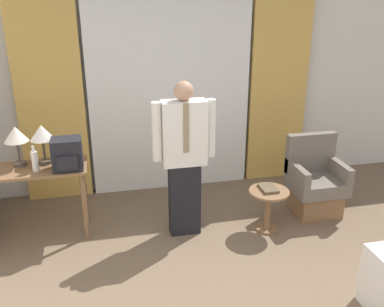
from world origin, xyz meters
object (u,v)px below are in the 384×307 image
object	(u,v)px
person	(184,155)
table_lamp_left	(16,136)
backpack	(67,154)
desk	(34,180)
table_lamp_right	(42,135)
book	(268,188)
side_table	(268,203)
bottle_near_edge	(35,161)
armchair	(315,185)

from	to	relation	value
person	table_lamp_left	bearing A→B (deg)	166.87
backpack	desk	bearing A→B (deg)	164.86
desk	table_lamp_right	distance (m)	0.49
table_lamp_left	book	bearing A→B (deg)	-11.60
table_lamp_left	table_lamp_right	distance (m)	0.25
side_table	book	world-z (taller)	book
bottle_near_edge	side_table	distance (m)	2.49
table_lamp_right	book	world-z (taller)	table_lamp_right
desk	person	bearing A→B (deg)	-10.57
table_lamp_left	person	bearing A→B (deg)	-13.13
person	book	xyz separation A→B (m)	(0.90, -0.14, -0.41)
desk	armchair	distance (m)	3.16
bottle_near_edge	armchair	xyz separation A→B (m)	(3.09, -0.10, -0.55)
desk	bottle_near_edge	bearing A→B (deg)	-58.73
desk	table_lamp_left	size ratio (longest dim) A/B	2.59
bottle_near_edge	book	bearing A→B (deg)	-8.15
backpack	book	size ratio (longest dim) A/B	1.38
backpack	table_lamp_right	bearing A→B (deg)	140.52
table_lamp_right	person	world-z (taller)	person
table_lamp_left	bottle_near_edge	world-z (taller)	table_lamp_left
table_lamp_right	bottle_near_edge	size ratio (longest dim) A/B	1.59
table_lamp_right	armchair	size ratio (longest dim) A/B	0.46
book	backpack	bearing A→B (deg)	171.07
backpack	book	xyz separation A→B (m)	(2.08, -0.33, -0.45)
armchair	side_table	xyz separation A→B (m)	(-0.69, -0.27, -0.02)
desk	book	xyz separation A→B (m)	(2.45, -0.43, -0.15)
desk	book	world-z (taller)	desk
desk	table_lamp_left	world-z (taller)	table_lamp_left
desk	table_lamp_right	size ratio (longest dim) A/B	2.59
side_table	backpack	bearing A→B (deg)	170.31
desk	armchair	size ratio (longest dim) A/B	1.19
table_lamp_left	backpack	xyz separation A→B (m)	(0.50, -0.20, -0.16)
side_table	armchair	bearing A→B (deg)	21.38
desk	bottle_near_edge	world-z (taller)	bottle_near_edge
table_lamp_right	backpack	xyz separation A→B (m)	(0.25, -0.20, -0.16)
side_table	table_lamp_left	bearing A→B (deg)	167.80
table_lamp_left	person	xyz separation A→B (m)	(1.68, -0.39, -0.20)
backpack	table_lamp_left	bearing A→B (deg)	157.93
desk	armchair	xyz separation A→B (m)	(3.14, -0.18, -0.29)
table_lamp_left	armchair	world-z (taller)	table_lamp_left
table_lamp_left	bottle_near_edge	size ratio (longest dim) A/B	1.59
backpack	armchair	distance (m)	2.84
table_lamp_left	person	distance (m)	1.73
person	bottle_near_edge	bearing A→B (deg)	172.18
table_lamp_right	backpack	size ratio (longest dim) A/B	1.31
backpack	person	world-z (taller)	person
armchair	table_lamp_right	bearing A→B (deg)	174.61
person	book	world-z (taller)	person
desk	table_lamp_right	xyz separation A→B (m)	(0.13, 0.10, 0.46)
person	armchair	xyz separation A→B (m)	(1.60, 0.11, -0.56)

